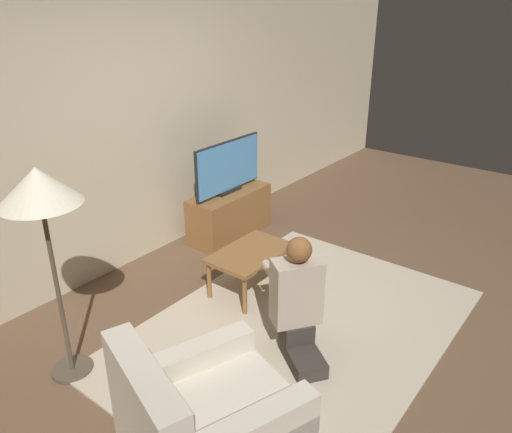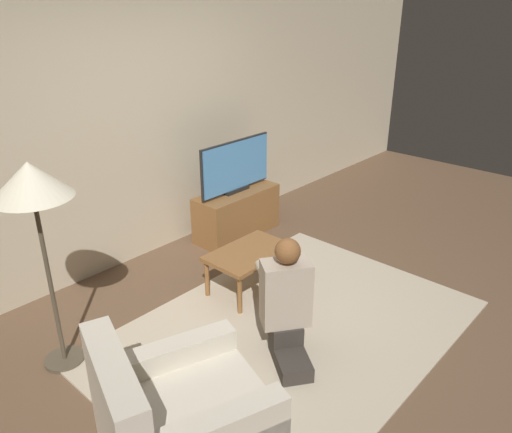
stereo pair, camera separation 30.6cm
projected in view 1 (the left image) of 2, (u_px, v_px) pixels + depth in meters
ground_plane at (297, 330)px, 3.91m from camera, size 10.00×10.00×0.00m
wall_back at (121, 130)px, 4.46m from camera, size 10.00×0.06×2.60m
rug at (297, 329)px, 3.91m from camera, size 2.88×2.02×0.02m
tv_stand at (230, 214)px, 5.36m from camera, size 0.97×0.39×0.50m
tv at (228, 167)px, 5.15m from camera, size 0.95×0.08×0.55m
coffee_table at (251, 256)px, 4.30m from camera, size 0.73×0.47×0.39m
floor_lamp at (40, 196)px, 2.95m from camera, size 0.50×0.50×1.49m
armchair at (206, 423)px, 2.73m from camera, size 1.08×1.02×0.79m
person_kneeling at (297, 299)px, 3.49m from camera, size 0.65×0.77×0.92m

